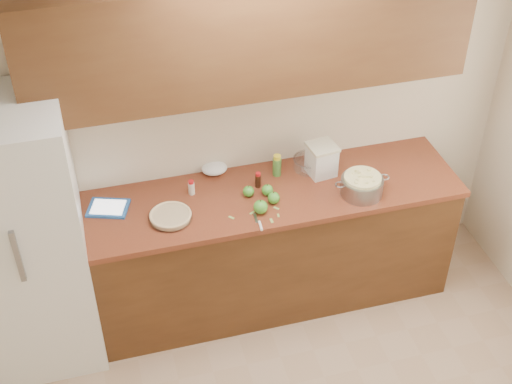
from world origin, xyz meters
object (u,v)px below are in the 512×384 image
object	(u,v)px
pie	(171,216)
flour_canister	(322,159)
colander	(362,185)
tablet	(108,208)

from	to	relation	value
pie	flour_canister	world-z (taller)	flour_canister
colander	flour_canister	size ratio (longest dim) A/B	1.65
flour_canister	tablet	bearing A→B (deg)	-179.69
colander	tablet	bearing A→B (deg)	170.37
pie	colander	size ratio (longest dim) A/B	0.73
pie	tablet	distance (m)	0.41
colander	tablet	world-z (taller)	colander
pie	tablet	bearing A→B (deg)	151.27
pie	flour_canister	distance (m)	1.06
pie	tablet	xyz separation A→B (m)	(-0.36, 0.20, -0.01)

